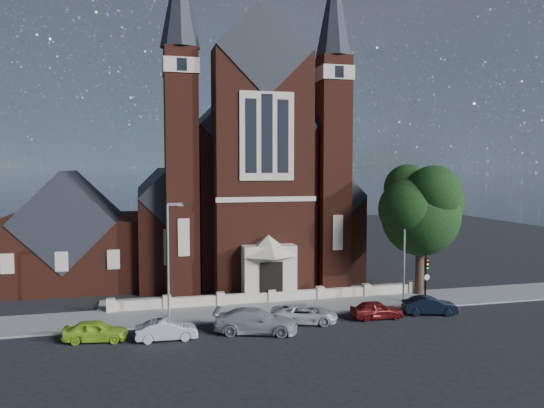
{
  "coord_description": "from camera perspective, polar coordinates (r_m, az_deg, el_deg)",
  "views": [
    {
      "loc": [
        -9.84,
        -32.95,
        10.52
      ],
      "look_at": [
        1.43,
        12.0,
        7.33
      ],
      "focal_mm": 35.0,
      "sensor_mm": 36.0,
      "label": 1
    }
  ],
  "objects": [
    {
      "name": "street_lamp_right",
      "position": [
        42.4,
        14.16,
        -4.21
      ],
      "size": [
        1.16,
        0.22,
        8.09
      ],
      "color": "gray",
      "rests_on": "ground"
    },
    {
      "name": "car_silver_a",
      "position": [
        33.84,
        -11.27,
        -13.16
      ],
      "size": [
        3.74,
        1.32,
        1.23
      ],
      "primitive_type": "imported",
      "rotation": [
        0.0,
        0.0,
        1.57
      ],
      "color": "#A8AAB0",
      "rests_on": "ground"
    },
    {
      "name": "church",
      "position": [
        56.8,
        -4.09,
        1.57
      ],
      "size": [
        20.01,
        34.9,
        29.2
      ],
      "color": "#471D12",
      "rests_on": "ground"
    },
    {
      "name": "traffic_signal",
      "position": [
        41.82,
        16.25,
        -7.16
      ],
      "size": [
        0.28,
        0.42,
        4.0
      ],
      "color": "black",
      "rests_on": "ground"
    },
    {
      "name": "car_navy",
      "position": [
        40.3,
        16.62,
        -10.43
      ],
      "size": [
        4.06,
        2.2,
        1.27
      ],
      "primitive_type": "imported",
      "rotation": [
        0.0,
        0.0,
        1.34
      ],
      "color": "black",
      "rests_on": "ground"
    },
    {
      "name": "pavement_strip",
      "position": [
        40.13,
        0.64,
        -11.26
      ],
      "size": [
        60.0,
        5.0,
        0.12
      ],
      "primitive_type": "cube",
      "color": "slate",
      "rests_on": "ground"
    },
    {
      "name": "parish_hall",
      "position": [
        51.73,
        -20.84,
        -3.55
      ],
      "size": [
        12.0,
        12.2,
        10.24
      ],
      "color": "#471D12",
      "rests_on": "ground"
    },
    {
      "name": "forecourt_wall",
      "position": [
        42.0,
        -0.07,
        -10.57
      ],
      "size": [
        24.0,
        0.4,
        0.9
      ],
      "primitive_type": "cube",
      "color": "#AFA08B",
      "rests_on": "ground"
    },
    {
      "name": "car_silver_b",
      "position": [
        34.51,
        -1.74,
        -12.48
      ],
      "size": [
        5.7,
        3.66,
        1.54
      ],
      "primitive_type": "imported",
      "rotation": [
        0.0,
        0.0,
        1.26
      ],
      "color": "gray",
      "rests_on": "ground"
    },
    {
      "name": "car_lime_van",
      "position": [
        34.66,
        -18.45,
        -12.82
      ],
      "size": [
        3.97,
        2.06,
        1.29
      ],
      "primitive_type": "imported",
      "rotation": [
        0.0,
        0.0,
        1.43
      ],
      "color": "#96C627",
      "rests_on": "ground"
    },
    {
      "name": "forecourt_paving",
      "position": [
        43.88,
        -0.71,
        -9.93
      ],
      "size": [
        26.0,
        3.0,
        0.14
      ],
      "primitive_type": "cube",
      "color": "slate",
      "rests_on": "ground"
    },
    {
      "name": "street_tree",
      "position": [
        44.84,
        16.0,
        -0.77
      ],
      "size": [
        6.4,
        6.6,
        10.7
      ],
      "color": "black",
      "rests_on": "ground"
    },
    {
      "name": "car_dark_red",
      "position": [
        38.33,
        11.19,
        -11.09
      ],
      "size": [
        3.73,
        1.58,
        1.26
      ],
      "primitive_type": "imported",
      "rotation": [
        0.0,
        0.0,
        1.55
      ],
      "color": "#601011",
      "rests_on": "ground"
    },
    {
      "name": "street_lamp_left",
      "position": [
        37.47,
        -10.99,
        -5.23
      ],
      "size": [
        1.16,
        0.22,
        8.09
      ],
      "color": "gray",
      "rests_on": "ground"
    },
    {
      "name": "ground",
      "position": [
        50.07,
        -2.45,
        -8.2
      ],
      "size": [
        120.0,
        120.0,
        0.0
      ],
      "primitive_type": "plane",
      "color": "black",
      "rests_on": "ground"
    },
    {
      "name": "car_white_suv",
      "position": [
        36.69,
        3.48,
        -11.71
      ],
      "size": [
        4.94,
        3.29,
        1.26
      ],
      "primitive_type": "imported",
      "rotation": [
        0.0,
        0.0,
        1.28
      ],
      "color": "silver",
      "rests_on": "ground"
    }
  ]
}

